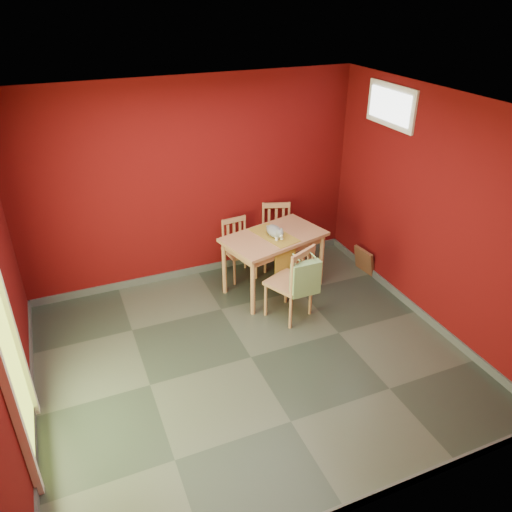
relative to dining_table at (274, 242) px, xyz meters
name	(u,v)px	position (x,y,z in m)	size (l,w,h in m)	color
ground	(251,357)	(-0.82, -1.20, -0.70)	(4.50, 4.50, 0.00)	#2D342D
room_shell	(251,354)	(-0.82, -1.20, -0.65)	(4.50, 4.50, 4.50)	#4E0809
doorway	(6,350)	(-3.04, -1.60, 0.43)	(0.06, 1.01, 2.13)	#B7D838
window	(391,106)	(1.41, -0.20, 1.65)	(0.05, 0.90, 0.50)	white
outlet_plate	(299,234)	(0.78, 0.79, -0.40)	(0.08, 0.01, 0.12)	silver
dining_table	(274,242)	(0.00, 0.00, 0.00)	(1.42, 1.04, 0.80)	#A7704E
table_runner	(278,243)	(0.00, -0.11, 0.05)	(0.49, 0.76, 0.35)	olive
chair_far_left	(238,248)	(-0.30, 0.51, -0.27)	(0.43, 0.43, 0.83)	#A7704E
chair_far_right	(277,236)	(0.31, 0.57, -0.23)	(0.55, 0.55, 0.92)	#A7704E
chair_near	(292,282)	(-0.06, -0.67, -0.20)	(0.61, 0.61, 0.98)	#A7704E
tote_bag	(306,279)	(0.00, -0.88, -0.05)	(0.35, 0.20, 0.49)	#70935E
cat	(274,229)	(0.00, -0.01, 0.19)	(0.19, 0.37, 0.18)	slate
picture_frame	(364,261)	(1.37, -0.10, -0.52)	(0.16, 0.37, 0.36)	brown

